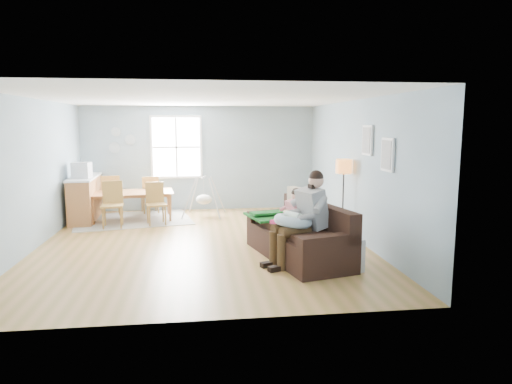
{
  "coord_description": "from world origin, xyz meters",
  "views": [
    {
      "loc": [
        -0.05,
        -8.49,
        2.23
      ],
      "look_at": [
        1.0,
        -0.27,
        1.0
      ],
      "focal_mm": 32.0,
      "sensor_mm": 36.0,
      "label": 1
    }
  ],
  "objects": [
    {
      "name": "chair_nw",
      "position": [
        -2.18,
        2.88,
        0.58
      ],
      "size": [
        0.54,
        0.54,
        1.01
      ],
      "color": "olive",
      "rests_on": "rug"
    },
    {
      "name": "counter",
      "position": [
        -2.7,
        2.5,
        0.52
      ],
      "size": [
        0.65,
        1.87,
        1.03
      ],
      "color": "brown",
      "rests_on": "room"
    },
    {
      "name": "infant",
      "position": [
        1.41,
        -1.53,
        0.8
      ],
      "size": [
        0.27,
        0.4,
        0.15
      ],
      "color": "white",
      "rests_on": "nursing_pillow"
    },
    {
      "name": "toddler",
      "position": [
        1.51,
        -0.97,
        0.78
      ],
      "size": [
        0.62,
        0.45,
        0.92
      ],
      "color": "white",
      "rests_on": "sofa"
    },
    {
      "name": "dining_table",
      "position": [
        -1.6,
        2.35,
        0.33
      ],
      "size": [
        1.98,
        1.24,
        0.66
      ],
      "primitive_type": "imported",
      "rotation": [
        0.0,
        0.0,
        0.11
      ],
      "color": "brown",
      "rests_on": "rug"
    },
    {
      "name": "chair_ne",
      "position": [
        -1.26,
        3.07,
        0.54
      ],
      "size": [
        0.52,
        0.52,
        0.95
      ],
      "color": "olive",
      "rests_on": "rug"
    },
    {
      "name": "rug",
      "position": [
        -1.6,
        2.35,
        0.01
      ],
      "size": [
        2.93,
        2.45,
        0.01
      ],
      "primitive_type": "cube",
      "rotation": [
        0.0,
        0.0,
        0.2
      ],
      "color": "#9C988F",
      "rests_on": "room"
    },
    {
      "name": "chair_sw",
      "position": [
        -1.92,
        1.64,
        0.58
      ],
      "size": [
        0.49,
        0.49,
        1.01
      ],
      "color": "olive",
      "rests_on": "rug"
    },
    {
      "name": "beige_pillow",
      "position": [
        1.73,
        -0.53,
        0.83
      ],
      "size": [
        0.33,
        0.55,
        0.53
      ],
      "primitive_type": "cube",
      "rotation": [
        0.0,
        0.0,
        0.36
      ],
      "color": "tan",
      "rests_on": "sofa"
    },
    {
      "name": "wall_plates",
      "position": [
        -2.0,
        3.47,
        1.83
      ],
      "size": [
        0.67,
        0.02,
        0.66
      ],
      "color": "#899EA4",
      "rests_on": "room"
    },
    {
      "name": "chair_se",
      "position": [
        -1.02,
        1.81,
        0.54
      ],
      "size": [
        0.51,
        0.51,
        0.94
      ],
      "color": "olive",
      "rests_on": "rug"
    },
    {
      "name": "room",
      "position": [
        0.0,
        0.0,
        2.42
      ],
      "size": [
        8.4,
        9.4,
        3.9
      ],
      "color": "olive"
    },
    {
      "name": "baby_swing",
      "position": [
        0.07,
        2.56,
        0.43
      ],
      "size": [
        1.1,
        1.11,
        0.97
      ],
      "color": "#BBBBC0",
      "rests_on": "room"
    },
    {
      "name": "floor_lamp",
      "position": [
        2.8,
        0.17,
        1.28
      ],
      "size": [
        0.31,
        0.31,
        1.55
      ],
      "color": "black",
      "rests_on": "room"
    },
    {
      "name": "sofa",
      "position": [
        1.65,
        -1.17,
        0.33
      ],
      "size": [
        1.5,
        2.45,
        0.92
      ],
      "color": "black",
      "rests_on": "room"
    },
    {
      "name": "storage_cube",
      "position": [
        2.15,
        -1.97,
        0.25
      ],
      "size": [
        0.56,
        0.54,
        0.5
      ],
      "color": "silver",
      "rests_on": "room"
    },
    {
      "name": "window",
      "position": [
        -0.6,
        3.46,
        1.65
      ],
      "size": [
        1.32,
        0.08,
        1.62
      ],
      "color": "white",
      "rests_on": "room"
    },
    {
      "name": "monitor",
      "position": [
        -2.66,
        2.15,
        1.21
      ],
      "size": [
        0.4,
        0.38,
        0.35
      ],
      "color": "#BBBBC0",
      "rests_on": "counter"
    },
    {
      "name": "nursing_pillow",
      "position": [
        1.42,
        -1.56,
        0.72
      ],
      "size": [
        0.78,
        0.77,
        0.25
      ],
      "primitive_type": "torus",
      "rotation": [
        0.0,
        0.14,
        0.31
      ],
      "color": "#A6C2CF",
      "rests_on": "father"
    },
    {
      "name": "pictures",
      "position": [
        2.97,
        -1.05,
        1.85
      ],
      "size": [
        0.05,
        1.34,
        0.74
      ],
      "color": "white",
      "rests_on": "room"
    },
    {
      "name": "green_throw",
      "position": [
        1.38,
        -0.45,
        0.59
      ],
      "size": [
        1.22,
        1.11,
        0.04
      ],
      "primitive_type": "cube",
      "rotation": [
        0.0,
        0.0,
        0.24
      ],
      "color": "#155D23",
      "rests_on": "sofa"
    },
    {
      "name": "father",
      "position": [
        1.59,
        -1.52,
        0.8
      ],
      "size": [
        1.14,
        0.77,
        1.51
      ],
      "color": "gray",
      "rests_on": "sofa"
    }
  ]
}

